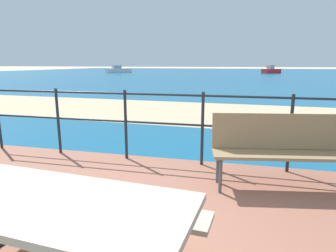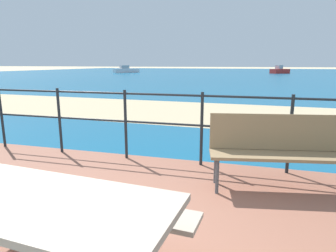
# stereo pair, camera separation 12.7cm
# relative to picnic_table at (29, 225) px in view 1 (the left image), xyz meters

# --- Properties ---
(sea_water) EXTENTS (90.00, 90.00, 0.01)m
(sea_water) POSITION_rel_picnic_table_xyz_m (-0.01, 40.40, -0.64)
(sea_water) COLOR #145B84
(sea_water) RESTS_ON ground
(beach_strip) EXTENTS (54.15, 6.92, 0.01)m
(beach_strip) POSITION_rel_picnic_table_xyz_m (-0.01, 7.78, -0.64)
(beach_strip) COLOR tan
(beach_strip) RESTS_ON ground
(picnic_table) EXTENTS (1.94, 1.47, 0.77)m
(picnic_table) POSITION_rel_picnic_table_xyz_m (0.00, 0.00, 0.00)
(picnic_table) COLOR tan
(picnic_table) RESTS_ON patio_paving
(park_bench) EXTENTS (1.68, 0.70, 0.88)m
(park_bench) POSITION_rel_picnic_table_xyz_m (1.60, 2.31, -0.07)
(park_bench) COLOR #8C704C
(park_bench) RESTS_ON patio_paving
(railing_fence) EXTENTS (5.94, 0.04, 1.07)m
(railing_fence) POSITION_rel_picnic_table_xyz_m (-0.01, 2.85, 0.08)
(railing_fence) COLOR #1E2328
(railing_fence) RESTS_ON patio_paving
(boat_near) EXTENTS (3.47, 4.40, 1.18)m
(boat_near) POSITION_rel_picnic_table_xyz_m (-18.19, 43.01, -0.21)
(boat_near) COLOR silver
(boat_near) RESTS_ON sea_water
(boat_mid) EXTENTS (3.20, 3.26, 1.23)m
(boat_mid) POSITION_rel_picnic_table_xyz_m (5.39, 46.37, -0.23)
(boat_mid) COLOR red
(boat_mid) RESTS_ON sea_water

